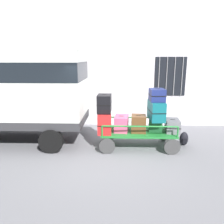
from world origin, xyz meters
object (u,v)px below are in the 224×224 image
Objects in this scene: suitcase_center_bottom at (139,124)px; suitcase_midright_bottom at (155,125)px; suitcase_right_bottom at (172,126)px; suitcase_midright_middle at (156,110)px; suitcase_midleft_bottom at (121,123)px; suitcase_left_middle at (104,104)px; van at (11,87)px; luggage_cart at (138,134)px; suitcase_left_bottom at (104,122)px; backpack at (184,139)px; suitcase_midright_top at (157,95)px.

suitcase_midright_bottom is (0.52, 0.03, -0.07)m from suitcase_center_bottom.
suitcase_midright_middle is at bearing -175.57° from suitcase_right_bottom.
suitcase_center_bottom is (0.52, -0.07, 0.02)m from suitcase_midleft_bottom.
suitcase_left_middle reaches higher than suitcase_center_bottom.
van is 4.30m from luggage_cart.
suitcase_left_middle reaches higher than suitcase_left_bottom.
suitcase_midright_bottom reaches higher than suitcase_right_bottom.
suitcase_right_bottom is at bearing -160.86° from backpack.
suitcase_midleft_bottom is at bearing 6.45° from suitcase_left_middle.
suitcase_left_middle is 1.20m from suitcase_center_bottom.
suitcase_midright_top is at bearing -168.18° from backpack.
suitcase_midright_middle reaches higher than suitcase_center_bottom.
suitcase_left_bottom is at bearing -179.76° from suitcase_center_bottom.
suitcase_left_bottom reaches higher than suitcase_midleft_bottom.
luggage_cart is 5.27× the size of backpack.
luggage_cart is at bearing -179.19° from suitcase_right_bottom.
suitcase_left_middle is at bearing -179.36° from suitcase_midright_bottom.
suitcase_midright_top reaches higher than suitcase_midright_middle.
van is at bearing 172.02° from suitcase_left_middle.
suitcase_midright_middle is 1.58× the size of suitcase_midright_top.
suitcase_left_middle is at bearing 179.17° from suitcase_center_bottom.
suitcase_midright_middle is at bearing -168.72° from backpack.
suitcase_midleft_bottom is at bearing 8.54° from suitcase_left_bottom.
suitcase_midleft_bottom is 0.78× the size of suitcase_midright_middle.
suitcase_midright_bottom is at bearing 0.64° from suitcase_left_middle.
suitcase_midleft_bottom is at bearing 175.69° from luggage_cart.
suitcase_midleft_bottom is at bearing -176.42° from backpack.
van is 3.07m from suitcase_left_middle.
van is 7.16× the size of suitcase_right_bottom.
van is 9.11× the size of suitcase_center_bottom.
suitcase_midright_top is (4.57, -0.44, -0.15)m from van.
suitcase_right_bottom is at bearing 4.43° from suitcase_midright_middle.
van is 5.73m from backpack.
suitcase_midleft_bottom is 1.04m from suitcase_midright_bottom.
suitcase_midleft_bottom is 1.00× the size of suitcase_right_bottom.
suitcase_midright_bottom is 0.79× the size of suitcase_midright_top.
suitcase_midright_bottom is at bearing -170.10° from backpack.
suitcase_right_bottom is at bearing -0.90° from suitcase_midleft_bottom.
van is at bearing 174.11° from suitcase_midleft_bottom.
suitcase_left_middle is (3.01, -0.42, -0.42)m from van.
suitcase_midleft_bottom is at bearing 179.10° from suitcase_right_bottom.
luggage_cart is at bearing 176.13° from suitcase_midright_top.
suitcase_left_bottom is 1.37× the size of suitcase_midleft_bottom.
suitcase_left_bottom is at bearing -175.39° from backpack.
luggage_cart is 3.54× the size of suitcase_right_bottom.
suitcase_midright_bottom is (1.55, 0.02, -0.67)m from suitcase_left_middle.
backpack is (0.94, 0.16, -0.48)m from suitcase_midright_bottom.
backpack is (0.94, 0.20, -1.43)m from suitcase_midright_top.
suitcase_midright_middle is 0.70m from suitcase_right_bottom.
suitcase_left_bottom is at bearing -8.34° from van.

